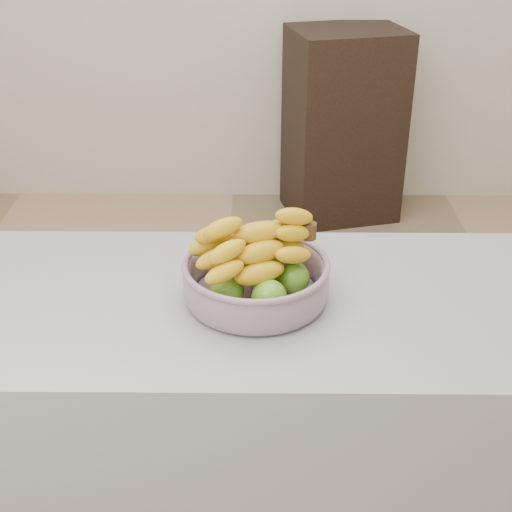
{
  "coord_description": "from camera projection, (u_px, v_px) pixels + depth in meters",
  "views": [
    {
      "loc": [
        0.17,
        -1.79,
        1.69
      ],
      "look_at": [
        0.16,
        -0.54,
        1.0
      ],
      "focal_mm": 50.0,
      "sensor_mm": 36.0,
      "label": 1
    }
  ],
  "objects": [
    {
      "name": "fruit_bowl",
      "position": [
        256.0,
        275.0,
        1.44
      ],
      "size": [
        0.3,
        0.3,
        0.17
      ],
      "rotation": [
        0.0,
        0.0,
        0.36
      ],
      "color": "#989FB6",
      "rests_on": "counter"
    },
    {
      "name": "ground",
      "position": [
        211.0,
        438.0,
        2.38
      ],
      "size": [
        4.0,
        4.0,
        0.0
      ],
      "primitive_type": "plane",
      "color": "tan",
      "rests_on": "ground"
    },
    {
      "name": "counter",
      "position": [
        190.0,
        458.0,
        1.69
      ],
      "size": [
        2.0,
        0.6,
        0.9
      ],
      "primitive_type": "cube",
      "color": "#95969D",
      "rests_on": "ground"
    },
    {
      "name": "cabinet",
      "position": [
        343.0,
        126.0,
        3.7
      ],
      "size": [
        0.64,
        0.56,
        0.98
      ],
      "primitive_type": "cube",
      "rotation": [
        0.0,
        0.0,
        0.25
      ],
      "color": "black",
      "rests_on": "ground"
    }
  ]
}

